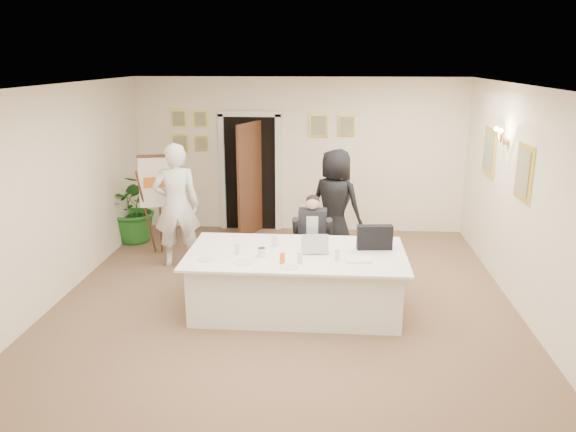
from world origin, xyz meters
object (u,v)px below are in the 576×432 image
(flip_chart, at_px, (159,209))
(standing_man, at_px, (176,205))
(laptop, at_px, (315,241))
(steel_jug, at_px, (261,252))
(laptop_bag, at_px, (375,237))
(standing_woman, at_px, (335,205))
(seated_man, at_px, (312,238))
(conference_table, at_px, (296,281))
(oj_glass, at_px, (282,258))
(potted_palm, at_px, (135,207))
(paper_stack, at_px, (359,259))

(flip_chart, height_order, standing_man, standing_man)
(laptop, xyz_separation_m, steel_jug, (-0.65, -0.25, -0.08))
(laptop_bag, bearing_deg, standing_woman, 99.81)
(standing_woman, relative_size, laptop_bag, 3.97)
(seated_man, height_order, flip_chart, flip_chart)
(conference_table, bearing_deg, laptop_bag, 11.57)
(flip_chart, height_order, laptop, flip_chart)
(seated_man, distance_m, laptop, 1.00)
(conference_table, bearing_deg, steel_jug, -156.15)
(standing_man, height_order, oj_glass, standing_man)
(standing_man, xyz_separation_m, oj_glass, (1.78, -1.88, -0.12))
(seated_man, xyz_separation_m, standing_man, (-2.09, 0.45, 0.32))
(standing_man, distance_m, steel_jug, 2.24)
(oj_glass, distance_m, steel_jug, 0.36)
(seated_man, relative_size, steel_jug, 11.61)
(potted_palm, relative_size, oj_glass, 9.49)
(laptop, relative_size, steel_jug, 3.24)
(standing_man, xyz_separation_m, laptop, (2.15, -1.41, -0.04))
(standing_woman, bearing_deg, laptop_bag, 133.66)
(conference_table, xyz_separation_m, standing_woman, (0.50, 1.98, 0.49))
(conference_table, relative_size, standing_man, 1.43)
(potted_palm, relative_size, steel_jug, 11.21)
(standing_man, bearing_deg, laptop, 131.22)
(standing_man, xyz_separation_m, standing_woman, (2.42, 0.50, -0.07))
(laptop, bearing_deg, standing_man, 141.46)
(standing_woman, distance_m, laptop, 1.93)
(conference_table, xyz_separation_m, potted_palm, (-2.97, 2.59, 0.22))
(standing_man, bearing_deg, conference_table, 126.93)
(potted_palm, height_order, laptop, potted_palm)
(seated_man, distance_m, potted_palm, 3.51)
(oj_glass, bearing_deg, conference_table, 71.21)
(steel_jug, bearing_deg, standing_woman, 67.12)
(seated_man, height_order, paper_stack, seated_man)
(laptop_bag, bearing_deg, paper_stack, -121.41)
(laptop, distance_m, paper_stack, 0.63)
(paper_stack, bearing_deg, flip_chart, 144.57)
(flip_chart, distance_m, potted_palm, 0.88)
(standing_man, height_order, standing_woman, standing_man)
(standing_woman, distance_m, paper_stack, 2.24)
(conference_table, height_order, steel_jug, steel_jug)
(seated_man, relative_size, paper_stack, 4.13)
(flip_chart, distance_m, standing_woman, 2.85)
(potted_palm, xyz_separation_m, laptop_bag, (3.95, -2.39, 0.31))
(paper_stack, relative_size, oj_glass, 2.38)
(seated_man, height_order, laptop_bag, seated_man)
(seated_man, height_order, potted_palm, seated_man)
(laptop_bag, bearing_deg, oj_glass, -157.03)
(standing_woman, bearing_deg, paper_stack, 125.29)
(seated_man, bearing_deg, potted_palm, 148.60)
(laptop_bag, bearing_deg, standing_man, 150.75)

